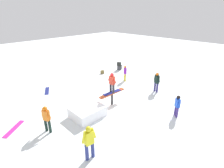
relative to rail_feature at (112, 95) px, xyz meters
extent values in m
plane|color=white|center=(0.00, 0.00, -0.72)|extent=(60.00, 60.00, 0.00)
cylinder|color=black|center=(0.00, 0.00, -0.33)|extent=(0.14, 0.14, 0.79)
cube|color=#A53F1E|center=(0.00, 0.00, 0.11)|extent=(2.04, 0.34, 0.08)
cube|color=white|center=(-2.01, 0.06, -0.41)|extent=(1.84, 1.55, 0.63)
cube|color=navy|center=(0.00, 0.00, 0.17)|extent=(1.35, 0.41, 0.03)
cylinder|color=#2D2B31|center=(-0.01, -0.14, 0.46)|extent=(0.15, 0.15, 0.56)
cylinder|color=#2D2B31|center=(0.01, 0.14, 0.46)|extent=(0.15, 0.15, 0.56)
cube|color=red|center=(0.00, 0.00, 1.01)|extent=(0.25, 0.37, 0.53)
cylinder|color=red|center=(-0.02, -0.22, 1.13)|extent=(0.12, 0.33, 0.48)
cylinder|color=red|center=(0.02, 0.22, 1.13)|extent=(0.12, 0.33, 0.48)
sphere|color=red|center=(0.00, 0.00, 1.38)|extent=(0.22, 0.22, 0.22)
cylinder|color=#3E2C79|center=(1.51, -3.76, -0.40)|extent=(0.13, 0.13, 0.63)
cylinder|color=#3E2C79|center=(1.68, -3.59, -0.40)|extent=(0.13, 0.13, 0.63)
cube|color=blue|center=(1.60, -3.68, 0.17)|extent=(0.36, 0.36, 0.51)
cylinder|color=blue|center=(1.46, -3.82, 0.28)|extent=(0.20, 0.21, 0.46)
cylinder|color=blue|center=(1.73, -3.53, 0.28)|extent=(0.20, 0.21, 0.46)
sphere|color=black|center=(1.60, -3.68, 0.53)|extent=(0.20, 0.20, 0.20)
cylinder|color=gold|center=(3.75, 2.00, -0.39)|extent=(0.13, 0.13, 0.66)
cylinder|color=gold|center=(3.91, 2.19, -0.39)|extent=(0.13, 0.13, 0.66)
cube|color=purple|center=(3.83, 2.09, 0.20)|extent=(0.35, 0.37, 0.52)
cylinder|color=purple|center=(3.70, 1.94, 0.32)|extent=(0.18, 0.20, 0.46)
cylinder|color=purple|center=(3.96, 2.25, 0.32)|extent=(0.18, 0.20, 0.46)
sphere|color=orange|center=(3.83, 2.09, 0.56)|extent=(0.20, 0.20, 0.20)
cylinder|color=black|center=(-4.25, 0.29, -0.37)|extent=(0.14, 0.14, 0.71)
cylinder|color=black|center=(-4.33, 0.54, -0.37)|extent=(0.14, 0.14, 0.71)
cube|color=orange|center=(-4.29, 0.41, 0.27)|extent=(0.30, 0.38, 0.55)
cylinder|color=orange|center=(-4.23, 0.21, 0.39)|extent=(0.14, 0.21, 0.49)
cylinder|color=orange|center=(-4.35, 0.61, 0.39)|extent=(0.14, 0.21, 0.49)
sphere|color=orange|center=(-4.29, 0.41, 0.65)|extent=(0.21, 0.21, 0.21)
cylinder|color=navy|center=(3.70, -1.18, -0.36)|extent=(0.15, 0.15, 0.72)
cylinder|color=navy|center=(3.81, -0.92, -0.36)|extent=(0.15, 0.15, 0.72)
cube|color=black|center=(3.75, -1.05, 0.29)|extent=(0.34, 0.42, 0.58)
cylinder|color=black|center=(3.66, -1.26, 0.42)|extent=(0.18, 0.26, 0.52)
cylinder|color=black|center=(3.84, -0.85, 0.42)|extent=(0.18, 0.26, 0.52)
sphere|color=orange|center=(3.75, -1.05, 0.69)|extent=(0.23, 0.23, 0.23)
cylinder|color=navy|center=(-4.07, -2.47, -0.34)|extent=(0.15, 0.15, 0.77)
cylinder|color=navy|center=(-3.79, -2.51, -0.34)|extent=(0.15, 0.15, 0.77)
cube|color=yellow|center=(-3.93, -2.49, 0.35)|extent=(0.39, 0.27, 0.60)
cylinder|color=yellow|center=(-4.16, -2.46, 0.49)|extent=(0.22, 0.12, 0.53)
cylinder|color=yellow|center=(-3.71, -2.52, 0.49)|extent=(0.22, 0.12, 0.53)
sphere|color=yellow|center=(-3.93, -2.49, 0.77)|extent=(0.23, 0.23, 0.23)
cube|color=navy|center=(-1.98, 5.09, -0.71)|extent=(0.94, 1.36, 0.02)
cube|color=#C12595|center=(-5.46, 1.94, -0.71)|extent=(1.36, 1.10, 0.02)
cube|color=#3F3F44|center=(6.01, 4.59, -0.50)|extent=(0.20, 0.37, 0.44)
cube|color=#3F3F44|center=(5.68, 4.44, -0.50)|extent=(0.20, 0.37, 0.44)
cube|color=black|center=(5.84, 4.51, -0.26)|extent=(0.59, 0.59, 0.04)
cube|color=black|center=(5.66, 4.43, -0.04)|extent=(0.22, 0.41, 0.40)
cube|color=brown|center=(3.73, 4.89, -0.55)|extent=(0.34, 0.28, 0.34)
camera|label=1|loc=(-7.33, -7.02, 5.06)|focal=28.00mm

